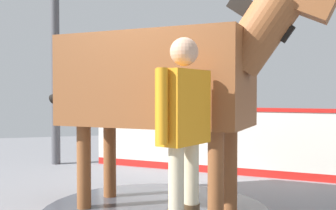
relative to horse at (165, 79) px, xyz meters
The scene contains 6 objects.
ground_plane 1.49m from the horse, 58.18° to the left, with size 16.00×16.00×0.02m, color gray.
wet_patch 1.47m from the horse, 141.06° to the left, with size 2.58×2.58×0.00m, color #42444C.
barrier_wall 2.45m from the horse, 53.92° to the left, with size 3.53×2.88×1.09m.
roof_post_far 3.59m from the horse, 109.64° to the left, with size 0.16×0.16×3.11m, color #4C4C51.
horse is the anchor object (origin of this frame).
handler 1.16m from the horse, 96.44° to the right, with size 0.57×0.50×1.78m.
Camera 1 is at (-1.24, -4.41, 1.32)m, focal length 42.32 mm.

